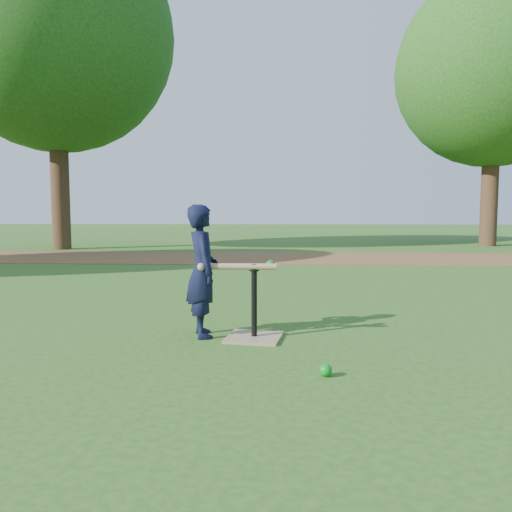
{
  "coord_description": "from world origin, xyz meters",
  "views": [
    {
      "loc": [
        0.12,
        -3.66,
        1.03
      ],
      "look_at": [
        -0.09,
        0.62,
        0.65
      ],
      "focal_mm": 35.0,
      "sensor_mm": 36.0,
      "label": 1
    }
  ],
  "objects": [
    {
      "name": "ground",
      "position": [
        0.0,
        0.0,
        0.0
      ],
      "size": [
        80.0,
        80.0,
        0.0
      ],
      "primitive_type": "plane",
      "color": "#285116",
      "rests_on": "ground"
    },
    {
      "name": "dirt_strip",
      "position": [
        0.0,
        7.5,
        0.01
      ],
      "size": [
        24.0,
        3.0,
        0.01
      ],
      "primitive_type": "cube",
      "color": "brown",
      "rests_on": "ground"
    },
    {
      "name": "child",
      "position": [
        -0.52,
        0.39,
        0.55
      ],
      "size": [
        0.37,
        0.46,
        1.09
      ],
      "primitive_type": "imported",
      "rotation": [
        0.0,
        0.0,
        1.88
      ],
      "color": "black",
      "rests_on": "ground"
    },
    {
      "name": "wiffle_ball_ground",
      "position": [
        0.41,
        -0.6,
        0.04
      ],
      "size": [
        0.08,
        0.08,
        0.08
      ],
      "primitive_type": "sphere",
      "color": "#0C871B",
      "rests_on": "ground"
    },
    {
      "name": "batting_tee",
      "position": [
        -0.09,
        0.32,
        0.11
      ],
      "size": [
        0.49,
        0.49,
        0.61
      ],
      "color": "#91815C",
      "rests_on": "ground"
    },
    {
      "name": "swing_action",
      "position": [
        -0.19,
        0.31,
        0.59
      ],
      "size": [
        0.63,
        0.19,
        0.08
      ],
      "color": "tan",
      "rests_on": "ground"
    },
    {
      "name": "tree_left",
      "position": [
        -6.0,
        10.0,
        5.87
      ],
      "size": [
        6.4,
        6.4,
        9.08
      ],
      "color": "#382316",
      "rests_on": "ground"
    },
    {
      "name": "tree_right",
      "position": [
        6.5,
        12.0,
        5.29
      ],
      "size": [
        5.8,
        5.8,
        8.21
      ],
      "color": "#382316",
      "rests_on": "ground"
    }
  ]
}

